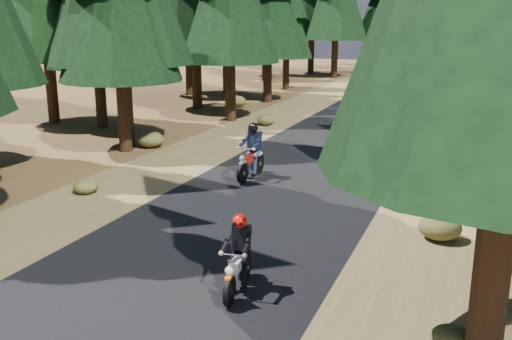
# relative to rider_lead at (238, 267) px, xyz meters

# --- Properties ---
(ground) EXTENTS (120.00, 120.00, 0.00)m
(ground) POSITION_rel_rider_lead_xyz_m (-1.44, 2.96, -0.49)
(ground) COLOR #49301A
(ground) RESTS_ON ground
(road) EXTENTS (6.00, 100.00, 0.01)m
(road) POSITION_rel_rider_lead_xyz_m (-1.44, 7.96, -0.49)
(road) COLOR black
(road) RESTS_ON ground
(shoulder_l) EXTENTS (3.20, 100.00, 0.01)m
(shoulder_l) POSITION_rel_rider_lead_xyz_m (-6.04, 7.96, -0.49)
(shoulder_l) COLOR brown
(shoulder_l) RESTS_ON ground
(shoulder_r) EXTENTS (3.20, 100.00, 0.01)m
(shoulder_r) POSITION_rel_rider_lead_xyz_m (3.16, 7.96, -0.49)
(shoulder_r) COLOR brown
(shoulder_r) RESTS_ON ground
(understory_shrubs) EXTENTS (16.40, 30.31, 0.68)m
(understory_shrubs) POSITION_rel_rider_lead_xyz_m (-0.98, 11.57, -0.21)
(understory_shrubs) COLOR #474C1E
(understory_shrubs) RESTS_ON ground
(rider_lead) EXTENTS (0.70, 1.69, 1.47)m
(rider_lead) POSITION_rel_rider_lead_xyz_m (0.00, 0.00, 0.00)
(rider_lead) COLOR silver
(rider_lead) RESTS_ON road
(rider_follow) EXTENTS (0.64, 1.98, 1.76)m
(rider_follow) POSITION_rel_rider_lead_xyz_m (-2.74, 7.27, 0.10)
(rider_follow) COLOR maroon
(rider_follow) RESTS_ON road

